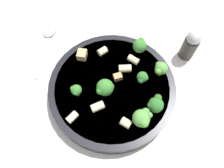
# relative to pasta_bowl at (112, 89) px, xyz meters

# --- Properties ---
(ground_plane) EXTENTS (2.00, 2.00, 0.00)m
(ground_plane) POSITION_rel_pasta_bowl_xyz_m (0.00, 0.00, -0.02)
(ground_plane) COLOR beige
(pasta_bowl) EXTENTS (0.28, 0.28, 0.03)m
(pasta_bowl) POSITION_rel_pasta_bowl_xyz_m (0.00, 0.00, 0.00)
(pasta_bowl) COLOR black
(pasta_bowl) RESTS_ON ground_plane
(broccoli_floret_0) EXTENTS (0.03, 0.02, 0.03)m
(broccoli_floret_0) POSITION_rel_pasta_bowl_xyz_m (-0.06, 0.04, 0.03)
(broccoli_floret_0) COLOR #9EC175
(broccoli_floret_0) RESTS_ON pasta_bowl
(broccoli_floret_1) EXTENTS (0.04, 0.04, 0.04)m
(broccoli_floret_1) POSITION_rel_pasta_bowl_xyz_m (0.02, 0.00, 0.03)
(broccoli_floret_1) COLOR #93B766
(broccoli_floret_1) RESTS_ON pasta_bowl
(broccoli_floret_2) EXTENTS (0.02, 0.02, 0.03)m
(broccoli_floret_2) POSITION_rel_pasta_bowl_xyz_m (0.07, -0.04, 0.04)
(broccoli_floret_2) COLOR #84AD60
(broccoli_floret_2) RESTS_ON pasta_bowl
(broccoli_floret_3) EXTENTS (0.03, 0.03, 0.04)m
(broccoli_floret_3) POSITION_rel_pasta_bowl_xyz_m (-0.11, -0.03, 0.04)
(broccoli_floret_3) COLOR #84AD60
(broccoli_floret_3) RESTS_ON pasta_bowl
(broccoli_floret_4) EXTENTS (0.04, 0.03, 0.04)m
(broccoli_floret_4) POSITION_rel_pasta_bowl_xyz_m (-0.03, 0.10, 0.04)
(broccoli_floret_4) COLOR #9EC175
(broccoli_floret_4) RESTS_ON pasta_bowl
(broccoli_floret_5) EXTENTS (0.04, 0.04, 0.04)m
(broccoli_floret_5) POSITION_rel_pasta_bowl_xyz_m (0.01, 0.10, 0.04)
(broccoli_floret_5) COLOR #84AD60
(broccoli_floret_5) RESTS_ON pasta_bowl
(broccoli_floret_6) EXTENTS (0.03, 0.03, 0.04)m
(broccoli_floret_6) POSITION_rel_pasta_bowl_xyz_m (-0.10, 0.05, 0.04)
(broccoli_floret_6) COLOR #93B766
(broccoli_floret_6) RESTS_ON pasta_bowl
(rigatoni_0) EXTENTS (0.02, 0.02, 0.02)m
(rigatoni_0) POSITION_rel_pasta_bowl_xyz_m (0.04, 0.08, 0.02)
(rigatoni_0) COLOR beige
(rigatoni_0) RESTS_ON pasta_bowl
(rigatoni_1) EXTENTS (0.02, 0.03, 0.01)m
(rigatoni_1) POSITION_rel_pasta_bowl_xyz_m (-0.08, -0.01, 0.02)
(rigatoni_1) COLOR beige
(rigatoni_1) RESTS_ON pasta_bowl
(rigatoni_2) EXTENTS (0.03, 0.03, 0.02)m
(rigatoni_2) POSITION_rel_pasta_bowl_xyz_m (-0.05, -0.01, 0.02)
(rigatoni_2) COLOR beige
(rigatoni_2) RESTS_ON pasta_bowl
(rigatoni_3) EXTENTS (0.02, 0.02, 0.02)m
(rigatoni_3) POSITION_rel_pasta_bowl_xyz_m (-0.04, -0.08, 0.02)
(rigatoni_3) COLOR beige
(rigatoni_3) RESTS_ON pasta_bowl
(rigatoni_4) EXTENTS (0.03, 0.02, 0.01)m
(rigatoni_4) POSITION_rel_pasta_bowl_xyz_m (0.11, 0.00, 0.02)
(rigatoni_4) COLOR beige
(rigatoni_4) RESTS_ON pasta_bowl
(rigatoni_5) EXTENTS (0.03, 0.02, 0.02)m
(rigatoni_5) POSITION_rel_pasta_bowl_xyz_m (0.06, 0.02, 0.02)
(rigatoni_5) COLOR beige
(rigatoni_5) RESTS_ON pasta_bowl
(chicken_chunk_0) EXTENTS (0.03, 0.03, 0.02)m
(chicken_chunk_0) POSITION_rel_pasta_bowl_xyz_m (-0.00, -0.10, 0.02)
(chicken_chunk_0) COLOR tan
(chicken_chunk_0) RESTS_ON pasta_bowl
(chicken_chunk_1) EXTENTS (0.02, 0.02, 0.01)m
(chicken_chunk_1) POSITION_rel_pasta_bowl_xyz_m (-0.02, -0.01, 0.02)
(chicken_chunk_1) COLOR #A87A4C
(chicken_chunk_1) RESTS_ON pasta_bowl
(pepper_shaker) EXTENTS (0.04, 0.04, 0.09)m
(pepper_shaker) POSITION_rel_pasta_bowl_xyz_m (-0.21, 0.05, 0.02)
(pepper_shaker) COLOR #332D28
(pepper_shaker) RESTS_ON ground_plane
(spoon) EXTENTS (0.15, 0.14, 0.01)m
(spoon) POSITION_rel_pasta_bowl_xyz_m (0.02, -0.23, -0.01)
(spoon) COLOR #B2B2B7
(spoon) RESTS_ON ground_plane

